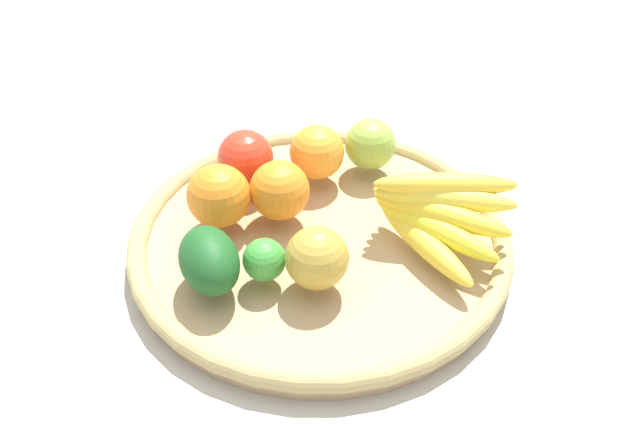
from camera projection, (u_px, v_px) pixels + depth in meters
The scene contains 11 objects.
ground_plane at pixel (320, 248), 0.81m from camera, with size 2.40×2.40×0.00m, color #B5B0A4.
basket at pixel (320, 237), 0.80m from camera, with size 0.47×0.47×0.04m.
banana_bunch at pixel (438, 213), 0.75m from camera, with size 0.17×0.17×0.08m.
orange_0 at pixel (317, 152), 0.85m from camera, with size 0.07×0.07×0.07m, color orange.
lime_0 at pixel (264, 260), 0.71m from camera, with size 0.05×0.05×0.05m, color green.
apple_0 at pixel (246, 157), 0.84m from camera, with size 0.07×0.07×0.07m, color red.
apple_1 at pixel (317, 258), 0.70m from camera, with size 0.07×0.07×0.07m, color gold.
orange_2 at pixel (219, 196), 0.78m from camera, with size 0.08×0.08×0.08m, color orange.
orange_1 at pixel (280, 190), 0.79m from camera, with size 0.07×0.07×0.07m, color orange.
apple_2 at pixel (370, 144), 0.87m from camera, with size 0.07×0.07×0.07m, color #8EB344.
avocado at pixel (209, 260), 0.70m from camera, with size 0.09×0.06×0.06m, color #1A511F.
Camera 1 is at (0.58, -0.18, 0.54)m, focal length 36.61 mm.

